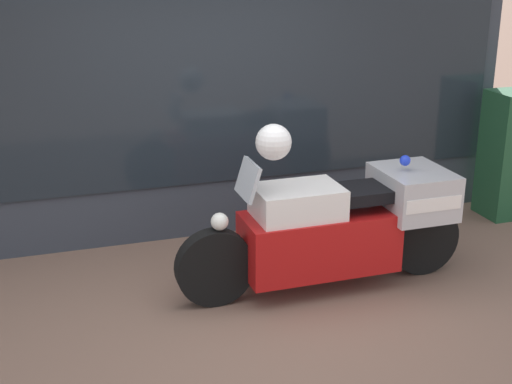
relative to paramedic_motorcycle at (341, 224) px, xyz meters
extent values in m
plane|color=#7A5B4C|center=(-0.86, -0.39, -0.55)|extent=(60.00, 60.00, 0.00)
cube|color=#333842|center=(-0.86, 1.61, 1.48)|extent=(6.48, 0.40, 4.06)
cube|color=#1E262D|center=(-0.43, 1.39, 1.53)|extent=(5.31, 0.02, 3.06)
cube|color=slate|center=(-0.47, 1.62, -0.27)|extent=(5.09, 0.30, 0.55)
cube|color=silver|center=(-0.47, 1.76, 0.74)|extent=(5.09, 0.02, 1.51)
cube|color=beige|center=(-0.47, 1.62, 1.49)|extent=(5.09, 0.30, 0.03)
cube|color=#C68E19|center=(-2.39, 1.62, 1.53)|extent=(0.18, 0.04, 0.05)
cube|color=#B7B2A8|center=(-1.43, 1.62, 1.53)|extent=(0.18, 0.04, 0.05)
cube|color=navy|center=(-0.47, 1.62, 1.53)|extent=(0.18, 0.04, 0.05)
cube|color=maroon|center=(0.49, 1.62, 1.53)|extent=(0.18, 0.04, 0.05)
cube|color=black|center=(1.45, 1.62, 1.53)|extent=(0.18, 0.04, 0.05)
cube|color=#2866B7|center=(-1.66, 1.55, 0.14)|extent=(0.19, 0.03, 0.27)
cube|color=yellow|center=(0.73, 1.55, 0.14)|extent=(0.19, 0.04, 0.27)
cylinder|color=black|center=(-1.08, 0.00, -0.23)|extent=(0.63, 0.14, 0.63)
cylinder|color=black|center=(0.79, 0.00, -0.23)|extent=(0.63, 0.14, 0.63)
cube|color=#B71414|center=(-0.19, 0.00, -0.13)|extent=(1.27, 0.53, 0.49)
cube|color=white|center=(-0.39, 0.00, 0.22)|extent=(0.69, 0.48, 0.28)
cube|color=black|center=(0.10, 0.00, 0.25)|extent=(0.74, 0.40, 0.10)
cube|color=#B7B7BC|center=(0.65, 0.00, 0.21)|extent=(0.55, 0.67, 0.38)
cube|color=white|center=(0.65, 0.00, 0.21)|extent=(0.50, 0.68, 0.11)
cube|color=#B2BCC6|center=(-0.80, 0.00, 0.47)|extent=(0.11, 0.37, 0.28)
sphere|color=white|center=(-1.03, 0.00, 0.15)|extent=(0.14, 0.14, 0.14)
sphere|color=blue|center=(0.56, 0.00, 0.49)|extent=(0.09, 0.09, 0.09)
sphere|color=white|center=(-0.59, 0.00, 0.75)|extent=(0.28, 0.28, 0.28)
camera|label=1|loc=(-2.34, -4.95, 2.17)|focal=50.00mm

